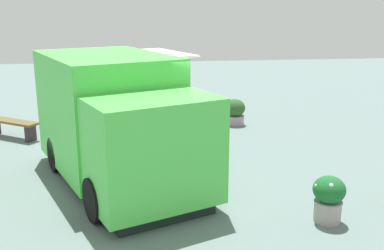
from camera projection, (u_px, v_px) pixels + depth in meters
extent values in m
plane|color=slate|center=(148.00, 169.00, 9.95)|extent=(40.00, 40.00, 0.00)
cube|color=#51D54D|center=(107.00, 110.00, 9.50)|extent=(3.86, 3.28, 2.33)
cube|color=#51D54D|center=(154.00, 151.00, 7.61)|extent=(2.09, 2.50, 1.83)
cube|color=black|center=(172.00, 143.00, 6.95)|extent=(0.69, 1.66, 0.69)
cube|color=black|center=(155.00, 98.00, 10.00)|extent=(1.68, 0.69, 0.82)
cube|color=white|center=(166.00, 53.00, 9.89)|extent=(2.04, 1.29, 0.03)
cube|color=black|center=(121.00, 177.00, 9.24)|extent=(4.77, 3.30, 0.21)
cylinder|color=black|center=(95.00, 200.00, 7.48)|extent=(0.78, 0.49, 0.76)
cylinder|color=black|center=(199.00, 178.00, 8.43)|extent=(0.78, 0.49, 0.76)
cylinder|color=black|center=(56.00, 154.00, 9.77)|extent=(0.78, 0.49, 0.76)
cylinder|color=black|center=(141.00, 141.00, 10.72)|extent=(0.78, 0.49, 0.76)
ellipsoid|color=olive|center=(89.00, 121.00, 13.87)|extent=(0.61, 0.56, 0.11)
cube|color=olive|center=(87.00, 123.00, 13.65)|extent=(0.38, 0.20, 0.11)
cube|color=olive|center=(94.00, 122.00, 13.72)|extent=(0.38, 0.20, 0.11)
cube|color=#AC3527|center=(89.00, 111.00, 13.78)|extent=(0.41, 0.30, 0.56)
sphere|color=#A47554|center=(88.00, 99.00, 13.69)|extent=(0.22, 0.22, 0.22)
sphere|color=olive|center=(88.00, 98.00, 13.68)|extent=(0.22, 0.22, 0.22)
cube|color=#AC3527|center=(86.00, 110.00, 13.60)|extent=(0.36, 0.17, 0.29)
cube|color=#AC3527|center=(93.00, 109.00, 13.68)|extent=(0.36, 0.17, 0.29)
cylinder|color=#E6AB5E|center=(90.00, 113.00, 13.51)|extent=(0.36, 0.12, 0.10)
cube|color=#E5613D|center=(90.00, 113.00, 13.50)|extent=(0.30, 0.07, 0.02)
cylinder|color=#A39893|center=(327.00, 211.00, 7.50)|extent=(0.45, 0.45, 0.37)
torus|color=#A39390|center=(328.00, 202.00, 7.46)|extent=(0.47, 0.47, 0.04)
ellipsoid|color=#1C662B|center=(329.00, 190.00, 7.40)|extent=(0.54, 0.54, 0.45)
sphere|color=white|center=(331.00, 186.00, 7.21)|extent=(0.09, 0.09, 0.09)
sphere|color=white|center=(317.00, 186.00, 7.36)|extent=(0.09, 0.09, 0.09)
sphere|color=silver|center=(332.00, 194.00, 7.18)|extent=(0.08, 0.08, 0.08)
cylinder|color=#A48C95|center=(235.00, 120.00, 13.70)|extent=(0.57, 0.57, 0.28)
torus|color=#A78D91|center=(235.00, 116.00, 13.67)|extent=(0.59, 0.59, 0.04)
ellipsoid|color=#2E5528|center=(235.00, 108.00, 13.60)|extent=(0.63, 0.63, 0.53)
sphere|color=#EB3C9B|center=(239.00, 102.00, 13.69)|extent=(0.06, 0.06, 0.06)
sphere|color=#F63193|center=(228.00, 104.00, 13.51)|extent=(0.05, 0.05, 0.05)
sphere|color=#E82593|center=(243.00, 105.00, 13.60)|extent=(0.07, 0.07, 0.07)
sphere|color=#EA3E94|center=(243.00, 106.00, 13.69)|extent=(0.08, 0.08, 0.08)
sphere|color=#EF2794|center=(228.00, 105.00, 13.76)|extent=(0.09, 0.09, 0.09)
sphere|color=#F13C98|center=(229.00, 106.00, 13.42)|extent=(0.09, 0.09, 0.09)
cube|color=brown|center=(11.00, 121.00, 12.22)|extent=(1.31, 1.64, 0.06)
cube|color=#372531|center=(31.00, 133.00, 11.98)|extent=(0.32, 0.26, 0.43)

